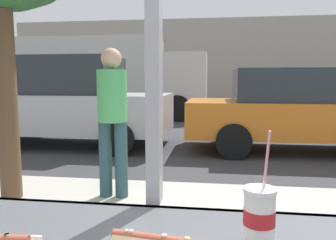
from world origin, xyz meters
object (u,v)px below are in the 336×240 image
(parked_car_silver, at_px, (69,102))
(box_truck, at_px, (110,75))
(parked_car_orange, at_px, (303,109))
(soda_cup_right, at_px, (259,216))
(pedestrian, at_px, (112,113))

(parked_car_silver, bearing_deg, box_truck, 98.29)
(parked_car_orange, relative_size, box_truck, 0.66)
(soda_cup_right, xyz_separation_m, box_truck, (-4.01, 11.37, 0.57))
(parked_car_orange, relative_size, pedestrian, 2.83)
(parked_car_silver, bearing_deg, soda_cup_right, -61.45)
(soda_cup_right, relative_size, parked_car_silver, 0.07)
(soda_cup_right, relative_size, pedestrian, 0.20)
(parked_car_silver, bearing_deg, pedestrian, -58.82)
(pedestrian, bearing_deg, parked_car_orange, 49.43)
(parked_car_silver, xyz_separation_m, box_truck, (-0.80, 5.46, 0.67))
(soda_cup_right, relative_size, box_truck, 0.05)
(soda_cup_right, xyz_separation_m, parked_car_silver, (-3.22, 5.91, -0.10))
(parked_car_orange, distance_m, box_truck, 7.88)
(box_truck, xyz_separation_m, pedestrian, (2.80, -8.77, -0.56))
(box_truck, relative_size, pedestrian, 4.27)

